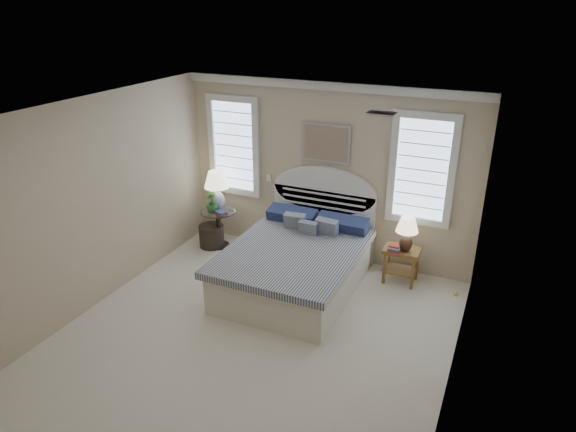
{
  "coord_description": "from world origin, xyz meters",
  "views": [
    {
      "loc": [
        2.48,
        -4.38,
        3.79
      ],
      "look_at": [
        0.05,
        1.0,
        1.25
      ],
      "focal_mm": 32.0,
      "sensor_mm": 36.0,
      "label": 1
    }
  ],
  "objects_px": {
    "bed": "(298,260)",
    "floor_pot": "(212,236)",
    "lamp_right": "(407,230)",
    "lamp_left": "(217,186)",
    "nightstand_right": "(402,257)",
    "side_table_left": "(219,225)"
  },
  "relations": [
    {
      "from": "bed",
      "to": "lamp_left",
      "type": "height_order",
      "value": "bed"
    },
    {
      "from": "bed",
      "to": "floor_pot",
      "type": "height_order",
      "value": "bed"
    },
    {
      "from": "side_table_left",
      "to": "lamp_right",
      "type": "relative_size",
      "value": 1.26
    },
    {
      "from": "nightstand_right",
      "to": "floor_pot",
      "type": "xyz_separation_m",
      "value": [
        -3.07,
        -0.14,
        -0.2
      ]
    },
    {
      "from": "floor_pot",
      "to": "lamp_left",
      "type": "distance_m",
      "value": 0.85
    },
    {
      "from": "side_table_left",
      "to": "nightstand_right",
      "type": "height_order",
      "value": "side_table_left"
    },
    {
      "from": "floor_pot",
      "to": "lamp_right",
      "type": "relative_size",
      "value": 0.8
    },
    {
      "from": "nightstand_right",
      "to": "lamp_right",
      "type": "xyz_separation_m",
      "value": [
        0.05,
        -0.06,
        0.45
      ]
    },
    {
      "from": "bed",
      "to": "lamp_right",
      "type": "xyz_separation_m",
      "value": [
        1.35,
        0.64,
        0.45
      ]
    },
    {
      "from": "lamp_left",
      "to": "nightstand_right",
      "type": "bearing_deg",
      "value": 0.56
    },
    {
      "from": "bed",
      "to": "lamp_left",
      "type": "distance_m",
      "value": 1.92
    },
    {
      "from": "floor_pot",
      "to": "lamp_right",
      "type": "xyz_separation_m",
      "value": [
        3.12,
        0.09,
        0.65
      ]
    },
    {
      "from": "floor_pot",
      "to": "bed",
      "type": "bearing_deg",
      "value": -17.18
    },
    {
      "from": "bed",
      "to": "nightstand_right",
      "type": "distance_m",
      "value": 1.47
    },
    {
      "from": "bed",
      "to": "floor_pot",
      "type": "distance_m",
      "value": 1.87
    },
    {
      "from": "bed",
      "to": "nightstand_right",
      "type": "xyz_separation_m",
      "value": [
        1.3,
        0.69,
        0.0
      ]
    },
    {
      "from": "bed",
      "to": "side_table_left",
      "type": "xyz_separation_m",
      "value": [
        -1.65,
        0.59,
        0.0
      ]
    },
    {
      "from": "nightstand_right",
      "to": "floor_pot",
      "type": "height_order",
      "value": "nightstand_right"
    },
    {
      "from": "side_table_left",
      "to": "nightstand_right",
      "type": "bearing_deg",
      "value": 1.94
    },
    {
      "from": "floor_pot",
      "to": "lamp_left",
      "type": "height_order",
      "value": "lamp_left"
    },
    {
      "from": "side_table_left",
      "to": "lamp_right",
      "type": "bearing_deg",
      "value": 0.84
    },
    {
      "from": "nightstand_right",
      "to": "lamp_left",
      "type": "xyz_separation_m",
      "value": [
        -2.99,
        -0.03,
        0.63
      ]
    }
  ]
}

